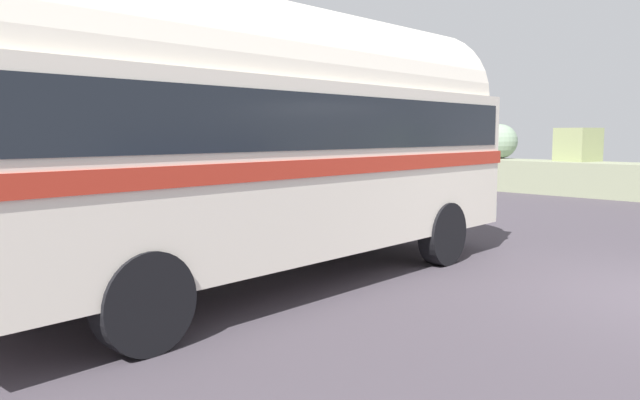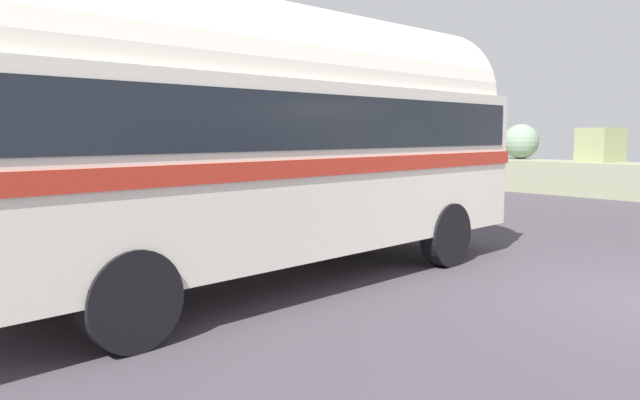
# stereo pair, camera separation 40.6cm
# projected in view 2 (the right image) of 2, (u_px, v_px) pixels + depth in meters

# --- Properties ---
(vintage_coach) EXTENTS (3.22, 8.77, 3.70)m
(vintage_coach) POSITION_uv_depth(u_px,v_px,m) (266.00, 131.00, 8.17)
(vintage_coach) COLOR black
(vintage_coach) RESTS_ON ground
(second_coach) EXTENTS (3.43, 8.81, 3.70)m
(second_coach) POSITION_uv_depth(u_px,v_px,m) (103.00, 132.00, 10.73)
(second_coach) COLOR black
(second_coach) RESTS_ON ground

